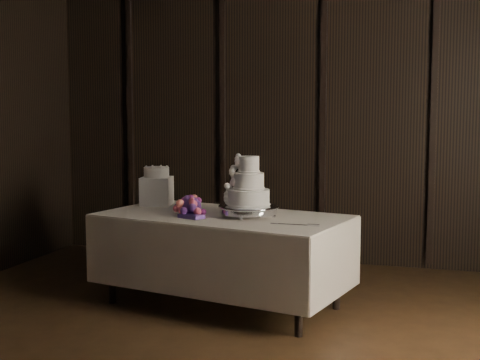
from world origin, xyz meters
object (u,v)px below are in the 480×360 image
bouquet (191,207)px  box_pedestal (157,191)px  cake_stand (249,211)px  wedding_cake (245,186)px  small_cake (157,172)px  display_table (222,256)px

bouquet → box_pedestal: size_ratio=1.59×
cake_stand → wedding_cake: 0.20m
bouquet → small_cake: size_ratio=1.83×
bouquet → cake_stand: bearing=8.2°
box_pedestal → small_cake: 0.17m
bouquet → box_pedestal: box_pedestal is taller
cake_stand → bouquet: (-0.47, -0.07, 0.02)m
box_pedestal → wedding_cake: bearing=-24.2°
bouquet → box_pedestal: 0.70m
wedding_cake → bouquet: wedding_cake is taller
bouquet → small_cake: 0.74m
box_pedestal → small_cake: bearing=0.0°
bouquet → small_cake: bearing=136.9°
display_table → cake_stand: bearing=3.0°
wedding_cake → box_pedestal: size_ratio=1.52×
box_pedestal → small_cake: size_ratio=1.15×
cake_stand → wedding_cake: size_ratio=1.22×
wedding_cake → bouquet: bearing=175.0°
cake_stand → small_cake: bearing=157.2°
box_pedestal → small_cake: (0.00, 0.00, 0.17)m
cake_stand → box_pedestal: size_ratio=1.86×
display_table → small_cake: small_cake is taller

